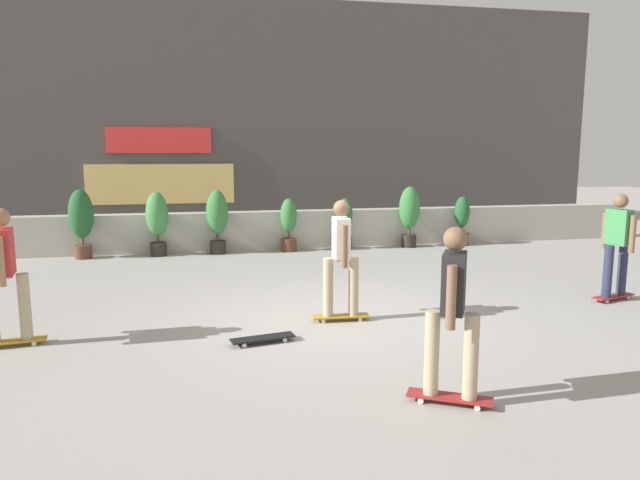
# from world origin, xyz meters

# --- Properties ---
(ground_plane) EXTENTS (48.00, 48.00, 0.00)m
(ground_plane) POSITION_xyz_m (0.00, 0.00, 0.00)
(ground_plane) COLOR #9E9B96
(planter_wall) EXTENTS (18.00, 0.40, 0.90)m
(planter_wall) POSITION_xyz_m (0.00, 6.00, 0.45)
(planter_wall) COLOR #B2ADA3
(planter_wall) RESTS_ON ground
(building_backdrop) EXTENTS (20.00, 2.08, 6.50)m
(building_backdrop) POSITION_xyz_m (-0.00, 10.00, 3.25)
(building_backdrop) COLOR #4C4947
(building_backdrop) RESTS_ON ground
(potted_plant_0) EXTENTS (0.52, 0.52, 1.51)m
(potted_plant_0) POSITION_xyz_m (-4.47, 5.55, 0.88)
(potted_plant_0) COLOR brown
(potted_plant_0) RESTS_ON ground
(potted_plant_1) EXTENTS (0.48, 0.48, 1.44)m
(potted_plant_1) POSITION_xyz_m (-2.88, 5.55, 0.83)
(potted_plant_1) COLOR #2D2823
(potted_plant_1) RESTS_ON ground
(potted_plant_2) EXTENTS (0.49, 0.49, 1.45)m
(potted_plant_2) POSITION_xyz_m (-1.56, 5.55, 0.84)
(potted_plant_2) COLOR #2D2823
(potted_plant_2) RESTS_ON ground
(potted_plant_3) EXTENTS (0.38, 0.38, 1.23)m
(potted_plant_3) POSITION_xyz_m (0.08, 5.55, 0.67)
(potted_plant_3) COLOR brown
(potted_plant_3) RESTS_ON ground
(potted_plant_4) EXTENTS (0.38, 0.38, 1.22)m
(potted_plant_4) POSITION_xyz_m (1.42, 5.55, 0.65)
(potted_plant_4) COLOR brown
(potted_plant_4) RESTS_ON ground
(potted_plant_5) EXTENTS (0.50, 0.50, 1.47)m
(potted_plant_5) POSITION_xyz_m (3.03, 5.55, 0.85)
(potted_plant_5) COLOR #2D2823
(potted_plant_5) RESTS_ON ground
(potted_plant_6) EXTENTS (0.37, 0.37, 1.21)m
(potted_plant_6) POSITION_xyz_m (4.40, 5.55, 0.65)
(potted_plant_6) COLOR brown
(potted_plant_6) RESTS_ON ground
(skater_by_wall_left) EXTENTS (0.82, 0.54, 1.70)m
(skater_by_wall_left) POSITION_xyz_m (4.49, 0.14, 0.94)
(skater_by_wall_left) COLOR maroon
(skater_by_wall_left) RESTS_ON ground
(skater_foreground) EXTENTS (0.82, 0.56, 1.70)m
(skater_foreground) POSITION_xyz_m (-4.22, -0.31, 0.94)
(skater_foreground) COLOR #BF8C26
(skater_foreground) RESTS_ON ground
(skater_by_wall_right) EXTENTS (0.80, 0.56, 1.70)m
(skater_by_wall_right) POSITION_xyz_m (0.37, -2.88, 0.94)
(skater_by_wall_right) COLOR maroon
(skater_by_wall_right) RESTS_ON ground
(skater_far_left) EXTENTS (0.81, 0.56, 1.70)m
(skater_far_left) POSITION_xyz_m (-0.02, -0.07, 0.94)
(skater_far_left) COLOR #BF8C26
(skater_far_left) RESTS_ON ground
(skateboard_near_camera) EXTENTS (0.82, 0.35, 0.08)m
(skateboard_near_camera) POSITION_xyz_m (-1.19, -0.80, 0.06)
(skateboard_near_camera) COLOR black
(skateboard_near_camera) RESTS_ON ground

